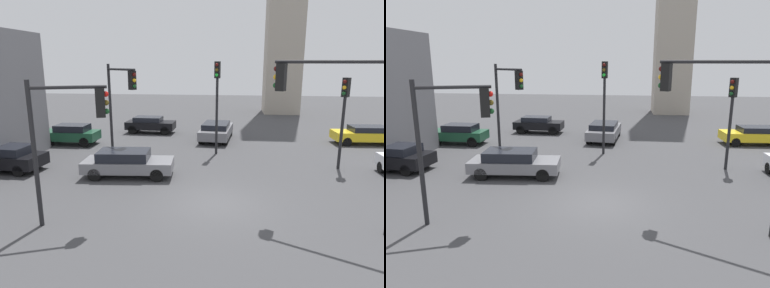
% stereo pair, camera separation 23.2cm
% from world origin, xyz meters
% --- Properties ---
extents(ground_plane, '(98.21, 98.21, 0.00)m').
position_xyz_m(ground_plane, '(0.00, 0.00, 0.00)').
color(ground_plane, '#424244').
extents(traffic_light_0, '(0.37, 0.48, 5.75)m').
position_xyz_m(traffic_light_0, '(-0.29, 8.00, 3.97)').
color(traffic_light_0, black).
rests_on(traffic_light_0, ground_plane).
extents(traffic_light_1, '(0.46, 0.47, 4.92)m').
position_xyz_m(traffic_light_1, '(6.50, 5.57, 3.44)').
color(traffic_light_1, black).
rests_on(traffic_light_1, ground_plane).
extents(traffic_light_2, '(3.87, 2.12, 5.93)m').
position_xyz_m(traffic_light_2, '(4.23, -1.18, 4.27)').
color(traffic_light_2, black).
rests_on(traffic_light_2, ground_plane).
extents(traffic_light_3, '(2.16, 1.82, 5.61)m').
position_xyz_m(traffic_light_3, '(-5.61, 5.55, 3.91)').
color(traffic_light_3, black).
rests_on(traffic_light_3, ground_plane).
extents(traffic_light_4, '(2.47, 1.12, 5.14)m').
position_xyz_m(traffic_light_4, '(-4.97, -2.24, 3.60)').
color(traffic_light_4, black).
rests_on(traffic_light_4, ground_plane).
extents(car_0, '(2.50, 4.86, 1.34)m').
position_xyz_m(car_0, '(-0.46, 12.08, 0.73)').
color(car_0, slate).
rests_on(car_0, ground_plane).
extents(car_1, '(4.43, 1.98, 1.30)m').
position_xyz_m(car_1, '(10.14, 11.92, 0.70)').
color(car_1, yellow).
rests_on(car_1, ground_plane).
extents(car_2, '(3.93, 1.71, 1.43)m').
position_xyz_m(car_2, '(-10.65, 9.47, 0.76)').
color(car_2, '#19472D').
rests_on(car_2, ground_plane).
extents(car_4, '(4.01, 1.83, 1.35)m').
position_xyz_m(car_4, '(-6.00, 14.13, 0.74)').
color(car_4, black).
rests_on(car_4, ground_plane).
extents(car_5, '(4.32, 2.14, 1.38)m').
position_xyz_m(car_5, '(-11.38, 3.23, 0.73)').
color(car_5, black).
rests_on(car_5, ground_plane).
extents(car_6, '(4.63, 2.16, 1.35)m').
position_xyz_m(car_6, '(-4.59, 3.03, 0.72)').
color(car_6, slate).
rests_on(car_6, ground_plane).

